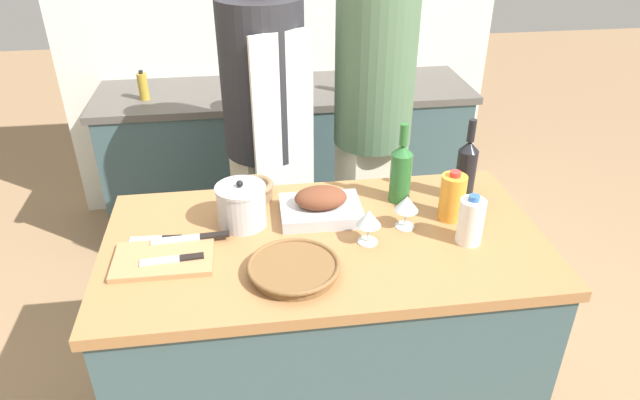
% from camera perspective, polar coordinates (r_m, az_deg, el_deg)
% --- Properties ---
extents(kitchen_island, '(1.49, 0.78, 0.91)m').
position_cam_1_polar(kitchen_island, '(2.22, 0.43, -13.55)').
color(kitchen_island, '#3D565B').
rests_on(kitchen_island, ground_plane).
extents(back_counter, '(2.16, 0.60, 0.89)m').
position_cam_1_polar(back_counter, '(3.53, -3.27, 4.20)').
color(back_counter, '#3D565B').
rests_on(back_counter, ground_plane).
extents(back_wall, '(2.66, 0.10, 2.55)m').
position_cam_1_polar(back_wall, '(3.59, -4.20, 18.65)').
color(back_wall, silver).
rests_on(back_wall, ground_plane).
extents(roasting_pan, '(0.29, 0.22, 0.11)m').
position_cam_1_polar(roasting_pan, '(2.03, 0.08, -0.56)').
color(roasting_pan, '#BCBCC1').
rests_on(roasting_pan, kitchen_island).
extents(wicker_basket, '(0.29, 0.29, 0.04)m').
position_cam_1_polar(wicker_basket, '(1.76, -2.63, -6.82)').
color(wicker_basket, brown).
rests_on(wicker_basket, kitchen_island).
extents(cutting_board, '(0.31, 0.20, 0.02)m').
position_cam_1_polar(cutting_board, '(1.89, -15.38, -5.69)').
color(cutting_board, '#AD7F51').
rests_on(cutting_board, kitchen_island).
extents(stock_pot, '(0.17, 0.17, 0.17)m').
position_cam_1_polar(stock_pot, '(1.99, -7.86, -0.53)').
color(stock_pot, '#B7B7BC').
rests_on(stock_pot, kitchen_island).
extents(mixing_bowl, '(0.15, 0.15, 0.07)m').
position_cam_1_polar(mixing_bowl, '(2.16, -6.64, 1.04)').
color(mixing_bowl, '#846647').
rests_on(mixing_bowl, kitchen_island).
extents(juice_jug, '(0.09, 0.09, 0.19)m').
position_cam_1_polar(juice_jug, '(2.05, 13.10, 0.30)').
color(juice_jug, orange).
rests_on(juice_jug, kitchen_island).
extents(milk_jug, '(0.09, 0.09, 0.18)m').
position_cam_1_polar(milk_jug, '(1.94, 14.84, -2.03)').
color(milk_jug, white).
rests_on(milk_jug, kitchen_island).
extents(wine_bottle_green, '(0.08, 0.08, 0.31)m').
position_cam_1_polar(wine_bottle_green, '(2.11, 8.10, 2.86)').
color(wine_bottle_green, '#28662D').
rests_on(wine_bottle_green, kitchen_island).
extents(wine_bottle_dark, '(0.07, 0.07, 0.32)m').
position_cam_1_polar(wine_bottle_dark, '(2.17, 14.41, 3.07)').
color(wine_bottle_dark, black).
rests_on(wine_bottle_dark, kitchen_island).
extents(wine_glass_left, '(0.08, 0.08, 0.12)m').
position_cam_1_polar(wine_glass_left, '(1.87, 4.89, -1.92)').
color(wine_glass_left, silver).
rests_on(wine_glass_left, kitchen_island).
extents(wine_glass_right, '(0.08, 0.08, 0.12)m').
position_cam_1_polar(wine_glass_right, '(1.97, 8.65, -0.44)').
color(wine_glass_right, silver).
rests_on(wine_glass_right, kitchen_island).
extents(knife_chef, '(0.26, 0.05, 0.01)m').
position_cam_1_polar(knife_chef, '(1.95, -12.54, -3.68)').
color(knife_chef, '#B7B7BC').
rests_on(knife_chef, cutting_board).
extents(knife_paring, '(0.17, 0.04, 0.01)m').
position_cam_1_polar(knife_paring, '(2.00, -15.94, -3.76)').
color(knife_paring, '#B7B7BC').
rests_on(knife_paring, kitchen_island).
extents(knife_bread, '(0.20, 0.04, 0.01)m').
position_cam_1_polar(knife_bread, '(1.86, -14.35, -5.75)').
color(knife_bread, '#B7B7BC').
rests_on(knife_bread, cutting_board).
extents(condiment_bottle_tall, '(0.06, 0.06, 0.17)m').
position_cam_1_polar(condiment_bottle_tall, '(3.55, 5.76, 13.33)').
color(condiment_bottle_tall, maroon).
rests_on(condiment_bottle_tall, back_counter).
extents(condiment_bottle_short, '(0.06, 0.06, 0.20)m').
position_cam_1_polar(condiment_bottle_short, '(3.27, 2.80, 12.26)').
color(condiment_bottle_short, '#332D28').
rests_on(condiment_bottle_short, back_counter).
extents(condiment_bottle_extra, '(0.05, 0.05, 0.16)m').
position_cam_1_polar(condiment_bottle_extra, '(3.31, -17.28, 10.80)').
color(condiment_bottle_extra, '#B28E2D').
rests_on(condiment_bottle_extra, back_counter).
extents(person_cook_aproned, '(0.40, 0.42, 1.74)m').
position_cam_1_polar(person_cook_aproned, '(2.67, -5.45, 7.34)').
color(person_cook_aproned, beige).
rests_on(person_cook_aproned, ground_plane).
extents(person_cook_guest, '(0.36, 0.36, 1.81)m').
position_cam_1_polar(person_cook_guest, '(2.70, 5.33, 8.51)').
color(person_cook_guest, beige).
rests_on(person_cook_guest, ground_plane).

